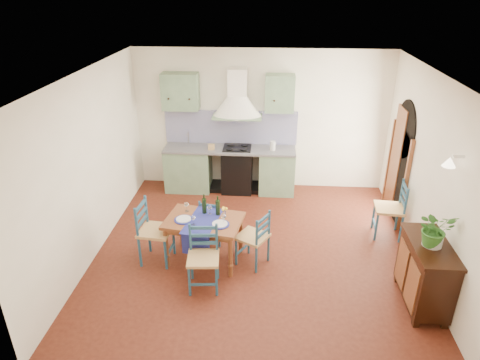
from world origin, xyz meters
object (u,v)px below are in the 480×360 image
Objects in this scene: sideboard at (425,272)px; potted_plant at (435,229)px; chair_near at (203,257)px; dining_table at (204,224)px.

potted_plant reaches higher than sideboard.
potted_plant reaches higher than chair_near.
sideboard is 0.66m from potted_plant.
chair_near is 2.94m from sideboard.
dining_table is 1.34× the size of chair_near.
sideboard reaches higher than chair_near.
potted_plant is at bearing -3.20° from chair_near.
potted_plant is at bearing -14.55° from dining_table.
potted_plant is (2.93, -0.16, 0.70)m from chair_near.
sideboard is at bearing 76.08° from potted_plant.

